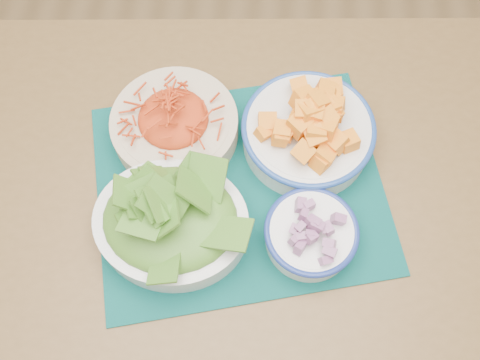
{
  "coord_description": "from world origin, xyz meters",
  "views": [
    {
      "loc": [
        0.24,
        -0.14,
        1.61
      ],
      "look_at": [
        0.21,
        0.24,
        0.78
      ],
      "focal_mm": 40.0,
      "sensor_mm": 36.0,
      "label": 1
    }
  ],
  "objects_px": {
    "carrot_bowl": "(174,122)",
    "lettuce_bowl": "(170,218)",
    "table": "(237,229)",
    "squash_bowl": "(309,128)",
    "placemat": "(240,187)",
    "onion_bowl": "(311,233)"
  },
  "relations": [
    {
      "from": "lettuce_bowl",
      "to": "table",
      "type": "bearing_deg",
      "value": 25.14
    },
    {
      "from": "carrot_bowl",
      "to": "squash_bowl",
      "type": "relative_size",
      "value": 0.91
    },
    {
      "from": "table",
      "to": "squash_bowl",
      "type": "xyz_separation_m",
      "value": [
        0.11,
        0.14,
        0.15
      ]
    },
    {
      "from": "squash_bowl",
      "to": "onion_bowl",
      "type": "distance_m",
      "value": 0.19
    },
    {
      "from": "carrot_bowl",
      "to": "lettuce_bowl",
      "type": "bearing_deg",
      "value": -84.38
    },
    {
      "from": "table",
      "to": "carrot_bowl",
      "type": "height_order",
      "value": "carrot_bowl"
    },
    {
      "from": "table",
      "to": "squash_bowl",
      "type": "relative_size",
      "value": 4.82
    },
    {
      "from": "table",
      "to": "placemat",
      "type": "relative_size",
      "value": 2.69
    },
    {
      "from": "squash_bowl",
      "to": "lettuce_bowl",
      "type": "height_order",
      "value": "lettuce_bowl"
    },
    {
      "from": "carrot_bowl",
      "to": "squash_bowl",
      "type": "height_order",
      "value": "squash_bowl"
    },
    {
      "from": "onion_bowl",
      "to": "carrot_bowl",
      "type": "bearing_deg",
      "value": 142.79
    },
    {
      "from": "onion_bowl",
      "to": "placemat",
      "type": "bearing_deg",
      "value": 143.98
    },
    {
      "from": "onion_bowl",
      "to": "squash_bowl",
      "type": "bearing_deg",
      "value": 92.88
    },
    {
      "from": "squash_bowl",
      "to": "lettuce_bowl",
      "type": "relative_size",
      "value": 1.05
    },
    {
      "from": "table",
      "to": "onion_bowl",
      "type": "height_order",
      "value": "onion_bowl"
    },
    {
      "from": "table",
      "to": "carrot_bowl",
      "type": "distance_m",
      "value": 0.23
    },
    {
      "from": "squash_bowl",
      "to": "onion_bowl",
      "type": "relative_size",
      "value": 1.73
    },
    {
      "from": "table",
      "to": "placemat",
      "type": "bearing_deg",
      "value": 82.68
    },
    {
      "from": "squash_bowl",
      "to": "carrot_bowl",
      "type": "bearing_deg",
      "value": 180.0
    },
    {
      "from": "onion_bowl",
      "to": "lettuce_bowl",
      "type": "bearing_deg",
      "value": 179.75
    },
    {
      "from": "carrot_bowl",
      "to": "lettuce_bowl",
      "type": "relative_size",
      "value": 0.95
    },
    {
      "from": "table",
      "to": "squash_bowl",
      "type": "bearing_deg",
      "value": 46.83
    }
  ]
}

